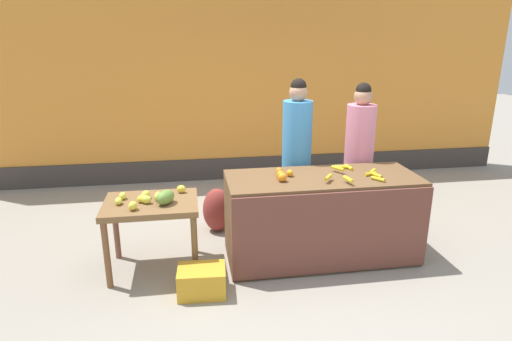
# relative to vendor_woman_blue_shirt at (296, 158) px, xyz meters

# --- Properties ---
(ground_plane) EXTENTS (24.00, 24.00, 0.00)m
(ground_plane) POSITION_rel_vendor_woman_blue_shirt_xyz_m (-0.31, -0.65, -0.94)
(ground_plane) COLOR gray
(market_wall_back) EXTENTS (8.99, 0.23, 3.53)m
(market_wall_back) POSITION_rel_vendor_woman_blue_shirt_xyz_m (-0.31, 2.27, 0.80)
(market_wall_back) COLOR orange
(market_wall_back) RESTS_ON ground
(fruit_stall_counter) EXTENTS (2.00, 0.82, 0.91)m
(fruit_stall_counter) POSITION_rel_vendor_woman_blue_shirt_xyz_m (0.12, -0.66, -0.48)
(fruit_stall_counter) COLOR brown
(fruit_stall_counter) RESTS_ON ground
(side_table_wooden) EXTENTS (0.92, 0.68, 0.74)m
(side_table_wooden) POSITION_rel_vendor_woman_blue_shirt_xyz_m (-1.64, -0.65, -0.30)
(side_table_wooden) COLOR brown
(side_table_wooden) RESTS_ON ground
(banana_bunch_pile) EXTENTS (0.67, 0.63, 0.07)m
(banana_bunch_pile) POSITION_rel_vendor_woman_blue_shirt_xyz_m (0.46, -0.68, 0.00)
(banana_bunch_pile) COLOR gold
(banana_bunch_pile) RESTS_ON fruit_stall_counter
(orange_pile) EXTENTS (0.20, 0.32, 0.09)m
(orange_pile) POSITION_rel_vendor_woman_blue_shirt_xyz_m (-0.31, -0.65, 0.02)
(orange_pile) COLOR orange
(orange_pile) RESTS_ON fruit_stall_counter
(mango_papaya_pile) EXTENTS (0.68, 0.51, 0.14)m
(mango_papaya_pile) POSITION_rel_vendor_woman_blue_shirt_xyz_m (-1.59, -0.68, -0.14)
(mango_papaya_pile) COLOR #D3DC47
(mango_papaya_pile) RESTS_ON side_table_wooden
(vendor_woman_blue_shirt) EXTENTS (0.34, 0.34, 1.85)m
(vendor_woman_blue_shirt) POSITION_rel_vendor_woman_blue_shirt_xyz_m (0.00, 0.00, 0.00)
(vendor_woman_blue_shirt) COLOR #33333D
(vendor_woman_blue_shirt) RESTS_ON ground
(vendor_woman_pink_shirt) EXTENTS (0.34, 0.34, 1.80)m
(vendor_woman_pink_shirt) POSITION_rel_vendor_woman_blue_shirt_xyz_m (0.75, -0.04, -0.03)
(vendor_woman_pink_shirt) COLOR #33333D
(vendor_woman_pink_shirt) RESTS_ON ground
(produce_crate) EXTENTS (0.46, 0.35, 0.26)m
(produce_crate) POSITION_rel_vendor_woman_blue_shirt_xyz_m (-1.18, -1.18, -0.81)
(produce_crate) COLOR gold
(produce_crate) RESTS_ON ground
(produce_sack) EXTENTS (0.41, 0.37, 0.55)m
(produce_sack) POSITION_rel_vendor_woman_blue_shirt_xyz_m (-0.93, 0.16, -0.66)
(produce_sack) COLOR maroon
(produce_sack) RESTS_ON ground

